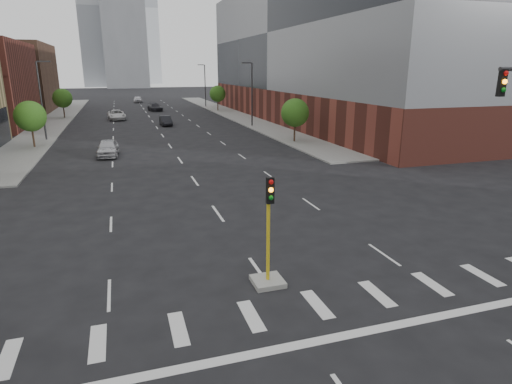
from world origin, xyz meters
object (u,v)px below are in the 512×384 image
car_near_left (108,148)px  car_distant (138,99)px  car_mid_right (166,121)px  car_deep_right (155,107)px  median_traffic_signal (268,262)px  car_far_left (117,115)px

car_near_left → car_distant: (6.10, 69.73, -0.00)m
car_mid_right → car_deep_right: bearing=86.8°
car_near_left → car_deep_right: size_ratio=0.89×
car_mid_right → car_distant: (-1.79, 47.67, 0.10)m
median_traffic_signal → car_far_left: median_traffic_signal is taller
median_traffic_signal → car_distant: bearing=90.2°
car_far_left → car_deep_right: size_ratio=1.08×
car_mid_right → car_distant: size_ratio=0.91×
car_near_left → car_far_left: bearing=92.0°
median_traffic_signal → car_near_left: median_traffic_signal is taller
car_mid_right → car_distant: car_distant is taller
car_near_left → car_far_left: (0.92, 32.05, -0.00)m
median_traffic_signal → car_deep_right: bearing=88.5°
median_traffic_signal → car_far_left: 61.34m
car_mid_right → car_near_left: bearing=-111.8°
car_distant → car_mid_right: bearing=-89.6°
car_mid_right → car_far_left: car_far_left is taller
car_mid_right → car_far_left: (-6.98, 9.99, 0.10)m
median_traffic_signal → car_distant: 98.77m
car_mid_right → car_deep_right: car_deep_right is taller
median_traffic_signal → car_mid_right: size_ratio=1.02×
median_traffic_signal → car_distant: (-0.29, 98.77, -0.16)m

